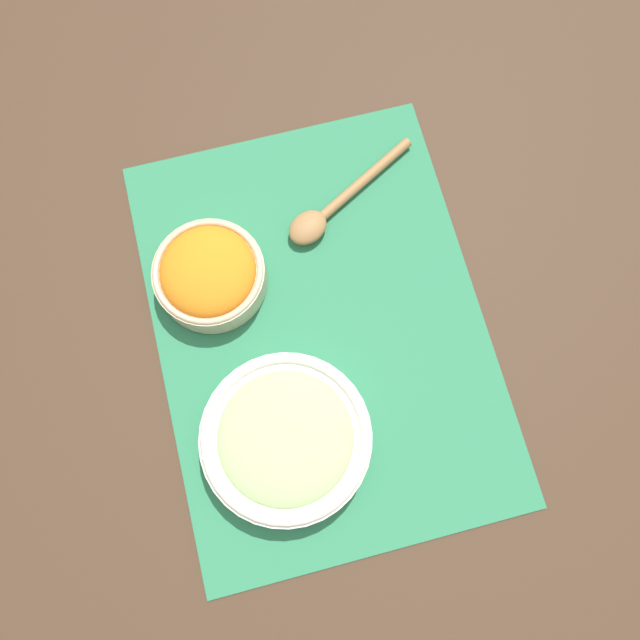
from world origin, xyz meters
name	(u,v)px	position (x,y,z in m)	size (l,w,h in m)	color
ground_plane	(320,327)	(0.00, 0.00, 0.00)	(3.00, 3.00, 0.00)	#422D1E
placemat	(320,327)	(0.00, 0.00, 0.00)	(0.51, 0.37, 0.00)	#2D7A51
cucumber_bowl	(286,438)	(-0.11, 0.07, 0.03)	(0.18, 0.18, 0.05)	silver
carrot_bowl	(209,274)	(0.08, 0.11, 0.03)	(0.13, 0.13, 0.06)	#C6B28E
wooden_spoon	(328,210)	(0.13, -0.04, 0.01)	(0.11, 0.18, 0.02)	#9E7042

